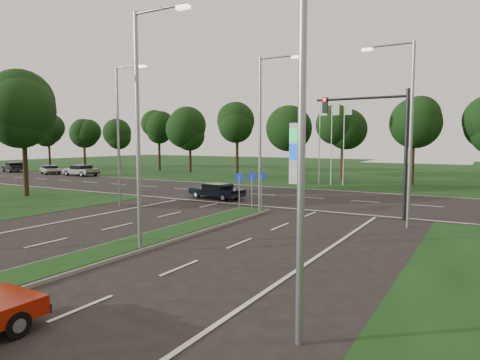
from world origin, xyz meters
The scene contains 17 objects.
verge_far centered at (0.00, 55.00, 0.00)m, with size 160.00×50.00×0.02m, color black.
cross_road centered at (0.00, 24.00, 0.00)m, with size 160.00×12.00×0.02m, color black.
median_kerb centered at (0.00, 4.00, 0.06)m, with size 2.00×26.00×0.12m, color slate.
streetlight_median_near centered at (1.00, 6.00, 5.08)m, with size 2.53×0.22×9.00m.
streetlight_median_far centered at (1.00, 16.00, 5.08)m, with size 2.53×0.22×9.00m.
streetlight_left_far centered at (-8.30, 14.00, 5.08)m, with size 2.53×0.22×9.00m.
streetlight_right_far centered at (8.80, 16.00, 5.08)m, with size 2.53×0.22×9.00m.
streetlight_right_near centered at (8.80, 2.00, 5.08)m, with size 2.53×0.22×9.00m.
traffic_signal centered at (7.19, 18.00, 4.65)m, with size 5.10×0.42×7.00m.
median_signs centered at (0.00, 16.40, 1.71)m, with size 1.16×1.76×2.38m.
gas_pylon centered at (-3.79, 33.05, 3.20)m, with size 5.80×1.26×8.00m.
tree_left_far centered at (-17.90, 13.93, 6.11)m, with size 5.20×5.20×8.86m.
treeline_far centered at (0.10, 39.93, 6.83)m, with size 6.00×6.00×9.90m.
navy_sedan centered at (-4.82, 20.00, 0.61)m, with size 4.33×2.27×1.14m.
far_car_a centered at (-30.40, 29.00, 0.73)m, with size 4.84×2.39×1.35m.
far_car_b centered at (-36.20, 28.99, 0.62)m, with size 4.35×3.21×1.15m.
far_car_c centered at (-43.91, 28.99, 0.72)m, with size 5.05×3.27×1.35m.
Camera 1 is at (12.25, -6.08, 4.24)m, focal length 32.00 mm.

